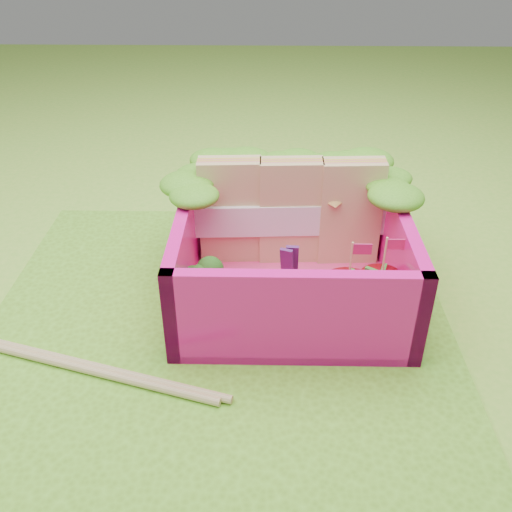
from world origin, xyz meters
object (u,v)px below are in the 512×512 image
at_px(strawberry_left, 347,301).
at_px(sandwich_stack, 291,212).
at_px(bento_box, 291,253).
at_px(chopsticks, 38,355).
at_px(broccoli, 200,282).
at_px(strawberry_right, 379,292).

bearing_deg(strawberry_left, sandwich_stack, 113.33).
height_order(bento_box, chopsticks, bento_box).
bearing_deg(strawberry_left, chopsticks, -170.48).
height_order(strawberry_left, chopsticks, strawberry_left).
bearing_deg(broccoli, strawberry_left, -6.89).
bearing_deg(broccoli, strawberry_right, 0.41).
bearing_deg(broccoli, sandwich_stack, 47.78).
bearing_deg(strawberry_left, bento_box, 129.76).
bearing_deg(bento_box, sandwich_stack, 89.14).
height_order(broccoli, strawberry_right, strawberry_right).
height_order(strawberry_left, strawberry_right, strawberry_left).
xyz_separation_m(broccoli, strawberry_left, (0.80, -0.10, -0.04)).
height_order(bento_box, strawberry_right, bento_box).
height_order(broccoli, chopsticks, broccoli).
bearing_deg(broccoli, chopsticks, -155.83).
relative_size(strawberry_left, strawberry_right, 1.07).
distance_m(bento_box, broccoli, 0.57).
xyz_separation_m(bento_box, strawberry_left, (0.29, -0.35, -0.08)).
relative_size(bento_box, sandwich_stack, 1.07).
xyz_separation_m(broccoli, strawberry_right, (0.99, 0.01, -0.06)).
distance_m(bento_box, sandwich_stack, 0.33).
distance_m(sandwich_stack, chopsticks, 1.67).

